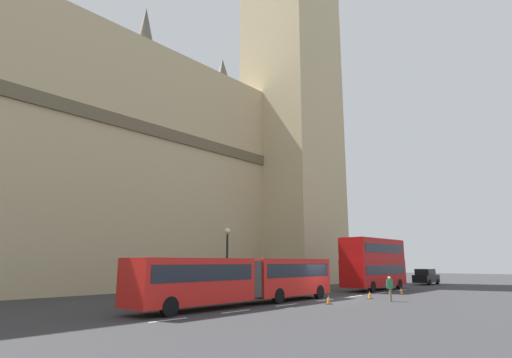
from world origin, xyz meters
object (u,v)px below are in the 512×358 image
Objects in this scene: traffic_cone_east at (401,291)px; street_lamp at (227,257)px; double_decker_bus at (374,262)px; pedestrian_near_cones at (390,288)px; sedan_lead at (426,277)px; articulated_bus at (245,277)px; traffic_cone_west at (329,300)px; traffic_cone_middle at (370,295)px.

traffic_cone_east is 0.11× the size of street_lamp.
traffic_cone_east is at bearing -34.69° from street_lamp.
double_decker_bus is 11.99m from pedestrian_near_cones.
pedestrian_near_cones is at bearing -163.56° from traffic_cone_east.
double_decker_bus is at bearing 179.18° from sedan_lead.
double_decker_bus is 2.13× the size of sedan_lead.
sedan_lead is 29.73m from street_lamp.
articulated_bus is 9.87× the size of pedestrian_near_cones.
street_lamp is at bearing 164.09° from double_decker_bus.
pedestrian_near_cones is at bearing -35.30° from articulated_bus.
pedestrian_near_cones is (-6.70, -1.98, 0.63)m from traffic_cone_east.
articulated_bus is 5.49m from street_lamp.
articulated_bus is 5.65m from traffic_cone_west.
traffic_cone_east is at bearing -131.49° from double_decker_bus.
traffic_cone_west is 5.01m from pedestrian_near_cones.
pedestrian_near_cones is at bearing -26.94° from traffic_cone_west.
street_lamp reaches higher than double_decker_bus.
double_decker_bus reaches higher than pedestrian_near_cones.
double_decker_bus is 5.86m from traffic_cone_east.
double_decker_bus reaches higher than traffic_cone_west.
traffic_cone_middle is 2.33m from pedestrian_near_cones.
double_decker_bus is 16.44m from street_lamp.
sedan_lead reaches higher than traffic_cone_middle.
traffic_cone_west is 0.11× the size of street_lamp.
traffic_cone_east is at bearing -167.40° from sedan_lead.
double_decker_bus is at bearing 23.06° from traffic_cone_middle.
street_lamp is at bearing 97.88° from traffic_cone_west.
traffic_cone_west is 11.14m from traffic_cone_east.
articulated_bus is at bearing 165.23° from traffic_cone_east.
traffic_cone_west is 1.00× the size of traffic_cone_east.
traffic_cone_east is at bearing -0.47° from traffic_cone_middle.
traffic_cone_west is (4.00, -3.72, -1.46)m from articulated_bus.
double_decker_bus is at bearing 0.01° from articulated_bus.
articulated_bus reaches higher than traffic_cone_west.
double_decker_bus is 15.33m from traffic_cone_west.
traffic_cone_east is 7.02m from pedestrian_near_cones.
traffic_cone_middle is 0.34× the size of pedestrian_near_cones.
traffic_cone_middle is at bearing -22.76° from articulated_bus.
pedestrian_near_cones reaches higher than traffic_cone_west.
double_decker_bus is 1.78× the size of street_lamp.
double_decker_bus is at bearing 14.22° from traffic_cone_west.
traffic_cone_west is at bearing -42.92° from articulated_bus.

